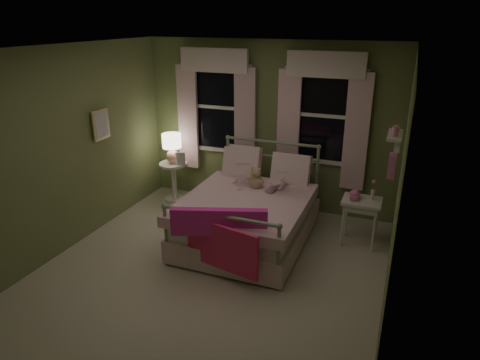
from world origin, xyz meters
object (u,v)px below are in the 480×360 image
at_px(child_left, 241,163).
at_px(nightstand_left, 174,176).
at_px(child_right, 279,171).
at_px(nightstand_right, 361,207).
at_px(teddy_bear, 256,179).
at_px(bed, 249,214).
at_px(table_lamp, 172,145).

xyz_separation_m(child_left, nightstand_left, (-1.37, 0.40, -0.52)).
relative_size(child_right, nightstand_right, 1.01).
xyz_separation_m(child_left, nightstand_right, (1.71, -0.01, -0.39)).
relative_size(teddy_bear, nightstand_left, 0.50).
xyz_separation_m(child_right, nightstand_right, (1.15, -0.01, -0.34)).
bearing_deg(child_right, bed, 69.15).
distance_m(child_left, teddy_bear, 0.35).
height_order(child_left, table_lamp, child_left).
xyz_separation_m(bed, table_lamp, (-1.64, 0.83, 0.58)).
xyz_separation_m(child_left, table_lamp, (-1.37, 0.40, 0.01)).
height_order(teddy_bear, nightstand_left, teddy_bear).
bearing_deg(nightstand_left, child_right, -11.76).
bearing_deg(nightstand_left, table_lamp, 63.43).
xyz_separation_m(bed, child_right, (0.29, 0.43, 0.52)).
bearing_deg(nightstand_left, nightstand_right, -7.58).
distance_m(bed, table_lamp, 1.93).
bearing_deg(child_left, teddy_bear, 135.26).
height_order(bed, nightstand_right, bed).
bearing_deg(nightstand_right, teddy_bear, -173.99).
xyz_separation_m(child_right, table_lamp, (-1.93, 0.40, 0.06)).
distance_m(teddy_bear, table_lamp, 1.74).
relative_size(child_left, table_lamp, 1.57).
bearing_deg(nightstand_right, child_left, 179.72).
relative_size(bed, table_lamp, 4.29).
bearing_deg(child_left, bed, 107.14).
bearing_deg(child_left, child_right, 164.75).
distance_m(bed, nightstand_right, 1.50).
height_order(teddy_bear, table_lamp, table_lamp).
distance_m(table_lamp, nightstand_right, 3.12).
distance_m(child_right, nightstand_left, 2.02).
distance_m(bed, nightstand_left, 1.84).
bearing_deg(nightstand_right, table_lamp, 172.42).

